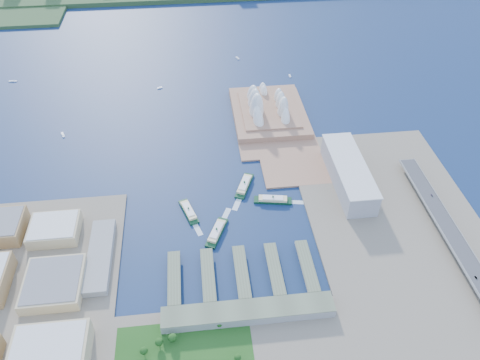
{
  "coord_description": "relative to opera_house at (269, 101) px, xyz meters",
  "views": [
    {
      "loc": [
        -28.62,
        -436.79,
        479.59
      ],
      "look_at": [
        30.29,
        86.22,
        18.0
      ],
      "focal_mm": 35.0,
      "sensor_mm": 36.0,
      "label": 1
    }
  ],
  "objects": [
    {
      "name": "opera_house",
      "position": [
        0.0,
        0.0,
        0.0
      ],
      "size": [
        134.0,
        180.0,
        58.0
      ],
      "primitive_type": null,
      "color": "white",
      "rests_on": "peninsula"
    },
    {
      "name": "boat_c",
      "position": [
        67.77,
        141.51,
        -30.72
      ],
      "size": [
        3.46,
        11.41,
        2.56
      ],
      "primitive_type": null,
      "rotation": [
        0.0,
        0.0,
        3.15
      ],
      "color": "white",
      "rests_on": "ground"
    },
    {
      "name": "car_b",
      "position": [
        191.0,
        -402.02,
        -16.43
      ],
      "size": [
        1.52,
        4.37,
        1.44
      ],
      "primitive_type": "imported",
      "rotation": [
        0.0,
        0.0,
        3.14
      ],
      "color": "slate",
      "rests_on": "expressway"
    },
    {
      "name": "car_c",
      "position": [
        199.0,
        -255.28,
        -16.45
      ],
      "size": [
        1.96,
        4.82,
        1.4
      ],
      "primitive_type": "imported",
      "rotation": [
        0.0,
        0.0,
        3.14
      ],
      "color": "slate",
      "rests_on": "expressway"
    },
    {
      "name": "west_buildings",
      "position": [
        -355.0,
        -350.0,
        -15.5
      ],
      "size": [
        200.0,
        280.0,
        27.0
      ],
      "primitive_type": null,
      "color": "#9C7B4E",
      "rests_on": "west_land"
    },
    {
      "name": "west_land",
      "position": [
        -355.0,
        -385.0,
        -30.5
      ],
      "size": [
        220.0,
        390.0,
        3.0
      ],
      "primitive_type": "cube",
      "color": "#786D5C",
      "rests_on": "ground"
    },
    {
      "name": "ferry_d",
      "position": [
        -29.59,
        -226.13,
        -26.75
      ],
      "size": [
        57.15,
        23.51,
        10.5
      ],
      "primitive_type": null,
      "rotation": [
        0.0,
        0.0,
        1.4
      ],
      "color": "#0D341C",
      "rests_on": "ground"
    },
    {
      "name": "boat_a",
      "position": [
        -366.82,
        -20.71,
        -30.56
      ],
      "size": [
        9.0,
        15.28,
        2.89
      ],
      "primitive_type": null,
      "rotation": [
        0.0,
        0.0,
        0.38
      ],
      "color": "white",
      "rests_on": "ground"
    },
    {
      "name": "boat_b",
      "position": [
        -201.29,
        122.08,
        -30.64
      ],
      "size": [
        10.63,
        7.27,
        2.72
      ],
      "primitive_type": null,
      "rotation": [
        0.0,
        0.0,
        1.99
      ],
      "color": "white",
      "rests_on": "ground"
    },
    {
      "name": "ferry_b",
      "position": [
        -67.51,
        -189.65,
        -26.56
      ],
      "size": [
        35.65,
        58.76,
        10.88
      ],
      "primitive_type": null,
      "rotation": [
        0.0,
        0.0,
        -0.39
      ],
      "color": "#0D341C",
      "rests_on": "ground"
    },
    {
      "name": "boat_d",
      "position": [
        -501.0,
        182.94,
        -30.63
      ],
      "size": [
        16.47,
        4.88,
        2.74
      ],
      "primitive_type": null,
      "rotation": [
        0.0,
        0.0,
        1.49
      ],
      "color": "white",
      "rests_on": "ground"
    },
    {
      "name": "ground",
      "position": [
        -105.0,
        -280.0,
        -32.0
      ],
      "size": [
        3000.0,
        3000.0,
        0.0
      ],
      "primitive_type": "plane",
      "color": "#0E1F44",
      "rests_on": "ground"
    },
    {
      "name": "peninsula",
      "position": [
        2.5,
        -20.0,
        -30.5
      ],
      "size": [
        135.0,
        220.0,
        3.0
      ],
      "primitive_type": "cube",
      "color": "#9C7055",
      "rests_on": "ground"
    },
    {
      "name": "ferry_wharves",
      "position": [
        -91.0,
        -355.0,
        -27.35
      ],
      "size": [
        184.0,
        90.0,
        9.3
      ],
      "primitive_type": null,
      "color": "#58624A",
      "rests_on": "ground"
    },
    {
      "name": "boat_e",
      "position": [
        -32.37,
        232.73,
        -30.5
      ],
      "size": [
        7.75,
        12.78,
        2.99
      ],
      "primitive_type": null,
      "rotation": [
        0.0,
        0.0,
        0.34
      ],
      "color": "white",
      "rests_on": "ground"
    },
    {
      "name": "ferry_c",
      "position": [
        -116.7,
        -280.98,
        -26.71
      ],
      "size": [
        35.97,
        56.9,
        10.59
      ],
      "primitive_type": null,
      "rotation": [
        0.0,
        0.0,
        2.72
      ],
      "color": "#0D341C",
      "rests_on": "ground"
    },
    {
      "name": "toaster_building",
      "position": [
        90.0,
        -200.0,
        -11.5
      ],
      "size": [
        45.0,
        155.0,
        35.0
      ],
      "primitive_type": "cube",
      "color": "#939398",
      "rests_on": "east_land"
    },
    {
      "name": "east_land",
      "position": [
        135.0,
        -330.0,
        -30.5
      ],
      "size": [
        240.0,
        500.0,
        3.0
      ],
      "primitive_type": "cube",
      "color": "#786D5C",
      "rests_on": "ground"
    },
    {
      "name": "expressway",
      "position": [
        195.0,
        -340.0,
        -23.07
      ],
      "size": [
        26.0,
        340.0,
        11.85
      ],
      "primitive_type": null,
      "color": "gray",
      "rests_on": "east_land"
    },
    {
      "name": "terminal_building",
      "position": [
        -90.0,
        -415.0,
        -23.0
      ],
      "size": [
        200.0,
        28.0,
        12.0
      ],
      "primitive_type": "cube",
      "color": "gray",
      "rests_on": "south_land"
    },
    {
      "name": "ferry_a",
      "position": [
        -153.92,
        -235.94,
        -27.03
      ],
      "size": [
        29.19,
        54.09,
        9.94
      ],
      "primitive_type": null,
      "rotation": [
        0.0,
        0.0,
        0.32
      ],
      "color": "#0D341C",
      "rests_on": "ground"
    }
  ]
}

